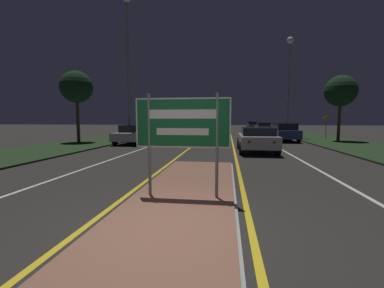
{
  "coord_description": "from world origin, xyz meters",
  "views": [
    {
      "loc": [
        0.97,
        -3.84,
        1.8
      ],
      "look_at": [
        0.0,
        3.15,
        1.12
      ],
      "focal_mm": 24.0,
      "sensor_mm": 36.0,
      "label": 1
    }
  ],
  "objects": [
    {
      "name": "verge_left",
      "position": [
        -9.5,
        20.0,
        0.04
      ],
      "size": [
        5.0,
        100.0,
        0.08
      ],
      "color": "#1E3319",
      "rests_on": "ground_plane"
    },
    {
      "name": "centre_line_yellow_left",
      "position": [
        -1.37,
        25.0,
        0.0
      ],
      "size": [
        0.12,
        70.0,
        0.01
      ],
      "color": "gold",
      "rests_on": "ground_plane"
    },
    {
      "name": "car_approaching_0",
      "position": [
        -5.94,
        14.41,
        0.72
      ],
      "size": [
        1.96,
        4.11,
        1.38
      ],
      "color": "#B7B7BC",
      "rests_on": "ground_plane"
    },
    {
      "name": "car_approaching_1",
      "position": [
        -5.61,
        22.75,
        0.73
      ],
      "size": [
        2.01,
        4.16,
        1.35
      ],
      "color": "navy",
      "rests_on": "ground_plane"
    },
    {
      "name": "warning_sign",
      "position": [
        9.78,
        20.72,
        1.37
      ],
      "size": [
        0.6,
        0.06,
        2.13
      ],
      "color": "gray",
      "rests_on": "verge_right"
    },
    {
      "name": "roadside_palm_right",
      "position": [
        9.8,
        18.14,
        4.02
      ],
      "size": [
        2.43,
        2.43,
        5.18
      ],
      "color": "#4C3823",
      "rests_on": "verge_right"
    },
    {
      "name": "streetlight_left_near",
      "position": [
        -6.38,
        14.73,
        7.24
      ],
      "size": [
        0.6,
        0.6,
        10.82
      ],
      "color": "gray",
      "rests_on": "ground_plane"
    },
    {
      "name": "verge_right",
      "position": [
        9.5,
        20.0,
        0.04
      ],
      "size": [
        5.0,
        100.0,
        0.08
      ],
      "color": "#1E3319",
      "rests_on": "ground_plane"
    },
    {
      "name": "streetlight_right_near",
      "position": [
        6.67,
        21.91,
        6.64
      ],
      "size": [
        0.63,
        0.63,
        9.48
      ],
      "color": "gray",
      "rests_on": "ground_plane"
    },
    {
      "name": "roadside_palm_left",
      "position": [
        -10.33,
        14.38,
        4.21
      ],
      "size": [
        2.39,
        2.39,
        5.35
      ],
      "color": "#4C3823",
      "rests_on": "verge_left"
    },
    {
      "name": "ground_plane",
      "position": [
        0.0,
        0.0,
        0.0
      ],
      "size": [
        160.0,
        160.0,
        0.0
      ],
      "primitive_type": "plane",
      "color": "#282623"
    },
    {
      "name": "lane_line_white_right",
      "position": [
        4.2,
        25.0,
        0.0
      ],
      "size": [
        0.12,
        70.0,
        0.01
      ],
      "color": "silver",
      "rests_on": "ground_plane"
    },
    {
      "name": "lane_line_white_left",
      "position": [
        -4.2,
        25.0,
        0.0
      ],
      "size": [
        0.12,
        70.0,
        0.01
      ],
      "color": "silver",
      "rests_on": "ground_plane"
    },
    {
      "name": "edge_line_white_right",
      "position": [
        7.2,
        25.0,
        0.0
      ],
      "size": [
        0.1,
        70.0,
        0.01
      ],
      "color": "silver",
      "rests_on": "ground_plane"
    },
    {
      "name": "edge_line_white_left",
      "position": [
        -7.2,
        25.0,
        0.0
      ],
      "size": [
        0.1,
        70.0,
        0.01
      ],
      "color": "silver",
      "rests_on": "ground_plane"
    },
    {
      "name": "centre_line_yellow_right",
      "position": [
        1.37,
        25.0,
        0.0
      ],
      "size": [
        0.12,
        70.0,
        0.01
      ],
      "color": "gold",
      "rests_on": "ground_plane"
    },
    {
      "name": "car_receding_0",
      "position": [
        2.57,
        10.59,
        0.74
      ],
      "size": [
        2.01,
        4.3,
        1.36
      ],
      "color": "#B7B7BC",
      "rests_on": "ground_plane"
    },
    {
      "name": "median_island",
      "position": [
        0.0,
        1.65,
        0.04
      ],
      "size": [
        2.37,
        9.42,
        0.1
      ],
      "color": "#999993",
      "rests_on": "ground_plane"
    },
    {
      "name": "car_receding_2",
      "position": [
        5.68,
        31.42,
        0.74
      ],
      "size": [
        1.91,
        4.65,
        1.4
      ],
      "color": "#4C514C",
      "rests_on": "ground_plane"
    },
    {
      "name": "car_receding_3",
      "position": [
        5.52,
        44.93,
        0.74
      ],
      "size": [
        1.87,
        4.76,
        1.42
      ],
      "color": "#4C514C",
      "rests_on": "ground_plane"
    },
    {
      "name": "car_receding_1",
      "position": [
        5.63,
        18.19,
        0.77
      ],
      "size": [
        1.86,
        4.6,
        1.5
      ],
      "color": "navy",
      "rests_on": "ground_plane"
    },
    {
      "name": "highway_sign",
      "position": [
        0.0,
        1.65,
        1.65
      ],
      "size": [
        2.08,
        0.07,
        2.26
      ],
      "color": "gray",
      "rests_on": "median_island"
    }
  ]
}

